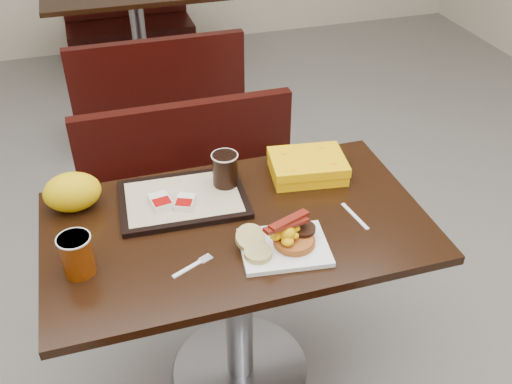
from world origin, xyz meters
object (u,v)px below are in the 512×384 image
object	(u,v)px
bench_far_n	(128,13)
bench_near_n	(197,197)
table_near	(239,305)
hashbrown_sleeve_left	(160,201)
hashbrown_sleeve_right	(185,202)
coffee_cup_far	(225,170)
fork	(187,269)
knife	(355,216)
clamshell	(307,166)
tray	(183,199)
pancake_stack	(294,240)
paper_bag	(72,192)
coffee_cup_near	(77,255)
platter	(284,247)
bench_far_s	(156,86)
table_far	(140,42)

from	to	relation	value
bench_far_n	bench_near_n	bearing A→B (deg)	-90.00
table_near	bench_far_n	world-z (taller)	table_near
hashbrown_sleeve_left	hashbrown_sleeve_right	xyz separation A→B (m)	(0.08, -0.03, -0.00)
bench_far_n	coffee_cup_far	size ratio (longest dim) A/B	8.68
fork	hashbrown_sleeve_right	distance (m)	0.29
fork	bench_near_n	bearing A→B (deg)	52.21
table_near	knife	bearing A→B (deg)	-12.24
fork	hashbrown_sleeve_right	xyz separation A→B (m)	(0.05, 0.28, 0.03)
hashbrown_sleeve_right	clamshell	xyz separation A→B (m)	(0.45, 0.07, 0.01)
fork	knife	size ratio (longest dim) A/B	0.92
fork	tray	bearing A→B (deg)	55.47
bench_far_n	clamshell	world-z (taller)	clamshell
pancake_stack	paper_bag	xyz separation A→B (m)	(-0.62, 0.39, 0.04)
coffee_cup_near	bench_far_n	bearing A→B (deg)	81.87
coffee_cup_near	hashbrown_sleeve_right	distance (m)	0.40
bench_far_n	coffee_cup_far	bearing A→B (deg)	-89.75
table_near	hashbrown_sleeve_right	world-z (taller)	hashbrown_sleeve_right
table_near	paper_bag	distance (m)	0.69
paper_bag	platter	bearing A→B (deg)	-33.83
platter	hashbrown_sleeve_right	size ratio (longest dim) A/B	3.33
fork	tray	distance (m)	0.33
bench_far_s	platter	world-z (taller)	platter
coffee_cup_near	bench_near_n	bearing A→B (deg)	58.37
bench_far_n	tray	distance (m)	3.17
coffee_cup_near	paper_bag	size ratio (longest dim) A/B	0.68
hashbrown_sleeve_right	coffee_cup_far	size ratio (longest dim) A/B	0.67
hashbrown_sleeve_left	coffee_cup_far	bearing A→B (deg)	3.71
pancake_stack	fork	bearing A→B (deg)	-179.51
bench_far_s	pancake_stack	world-z (taller)	pancake_stack
table_far	coffee_cup_near	size ratio (longest dim) A/B	9.61
pancake_stack	hashbrown_sleeve_left	world-z (taller)	same
pancake_stack	knife	size ratio (longest dim) A/B	0.85
paper_bag	coffee_cup_near	bearing A→B (deg)	-90.12
bench_far_s	hashbrown_sleeve_left	bearing A→B (deg)	-97.02
fork	hashbrown_sleeve_left	distance (m)	0.31
bench_near_n	fork	distance (m)	0.97
table_near	bench_near_n	distance (m)	0.70
tray	coffee_cup_far	bearing A→B (deg)	15.26
bench_far_s	coffee_cup_near	xyz separation A→B (m)	(-0.48, -1.99, 0.45)
bench_near_n	clamshell	xyz separation A→B (m)	(0.31, -0.51, 0.42)
knife	paper_bag	bearing A→B (deg)	-118.26
bench_far_s	fork	bearing A→B (deg)	-95.35
hashbrown_sleeve_left	fork	bearing A→B (deg)	-94.59
coffee_cup_far	clamshell	bearing A→B (deg)	-0.37
hashbrown_sleeve_left	pancake_stack	bearing A→B (deg)	-49.84
bench_far_s	fork	size ratio (longest dim) A/B	7.40
table_far	bench_far_n	world-z (taller)	table_far
coffee_cup_near	knife	bearing A→B (deg)	0.37
platter	coffee_cup_far	world-z (taller)	coffee_cup_far
knife	hashbrown_sleeve_left	size ratio (longest dim) A/B	1.75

